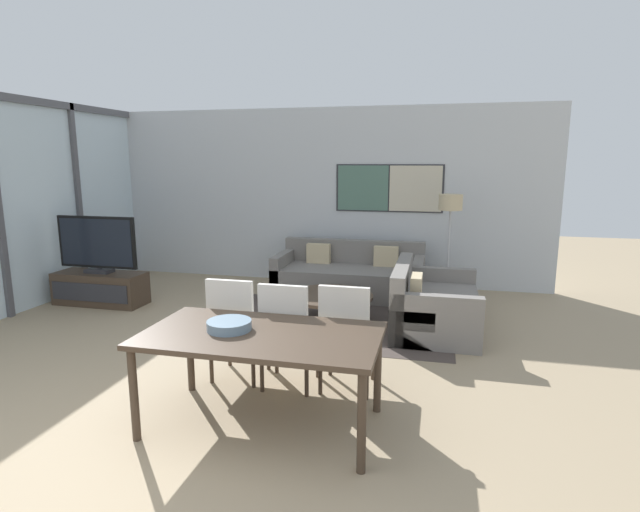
% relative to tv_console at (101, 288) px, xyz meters
% --- Properties ---
extents(ground_plane, '(24.00, 24.00, 0.00)m').
position_rel_tv_console_xyz_m(ground_plane, '(2.50, -3.63, -0.22)').
color(ground_plane, '#9E896B').
extents(wall_back, '(7.58, 0.09, 2.80)m').
position_rel_tv_console_xyz_m(wall_back, '(2.54, 2.07, 1.18)').
color(wall_back, silver).
rests_on(wall_back, ground_plane).
extents(area_rug, '(2.98, 2.00, 0.01)m').
position_rel_tv_console_xyz_m(area_rug, '(3.29, -0.02, -0.22)').
color(area_rug, '#473D38').
rests_on(area_rug, ground_plane).
extents(tv_console, '(1.26, 0.48, 0.45)m').
position_rel_tv_console_xyz_m(tv_console, '(0.00, 0.00, 0.00)').
color(tv_console, '#423326').
rests_on(tv_console, ground_plane).
extents(television, '(1.18, 0.20, 0.78)m').
position_rel_tv_console_xyz_m(television, '(-0.00, 0.00, 0.62)').
color(television, '#2D2D33').
rests_on(television, tv_console).
extents(sofa_main, '(2.16, 0.97, 0.77)m').
position_rel_tv_console_xyz_m(sofa_main, '(3.29, 1.35, 0.04)').
color(sofa_main, slate).
rests_on(sofa_main, ground_plane).
extents(sofa_side, '(0.97, 1.53, 0.77)m').
position_rel_tv_console_xyz_m(sofa_side, '(4.48, 0.01, 0.04)').
color(sofa_side, slate).
rests_on(sofa_side, ground_plane).
extents(coffee_table, '(1.06, 1.06, 0.35)m').
position_rel_tv_console_xyz_m(coffee_table, '(3.29, -0.02, 0.04)').
color(coffee_table, '#423326').
rests_on(coffee_table, ground_plane).
extents(dining_table, '(1.74, 0.94, 0.73)m').
position_rel_tv_console_xyz_m(dining_table, '(3.32, -2.55, 0.44)').
color(dining_table, '#423326').
rests_on(dining_table, ground_plane).
extents(dining_chair_left, '(0.46, 0.46, 0.97)m').
position_rel_tv_console_xyz_m(dining_chair_left, '(2.82, -1.85, 0.32)').
color(dining_chair_left, beige).
rests_on(dining_chair_left, ground_plane).
extents(dining_chair_centre, '(0.46, 0.46, 0.97)m').
position_rel_tv_console_xyz_m(dining_chair_centre, '(3.32, -1.91, 0.32)').
color(dining_chair_centre, beige).
rests_on(dining_chair_centre, ground_plane).
extents(dining_chair_right, '(0.46, 0.46, 0.97)m').
position_rel_tv_console_xyz_m(dining_chair_right, '(3.82, -1.84, 0.32)').
color(dining_chair_right, beige).
rests_on(dining_chair_right, ground_plane).
extents(fruit_bowl, '(0.33, 0.33, 0.07)m').
position_rel_tv_console_xyz_m(fruit_bowl, '(3.06, -2.54, 0.55)').
color(fruit_bowl, slate).
rests_on(fruit_bowl, dining_table).
extents(floor_lamp, '(0.33, 0.33, 1.51)m').
position_rel_tv_console_xyz_m(floor_lamp, '(4.70, 1.37, 1.05)').
color(floor_lamp, '#2D2D33').
rests_on(floor_lamp, ground_plane).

